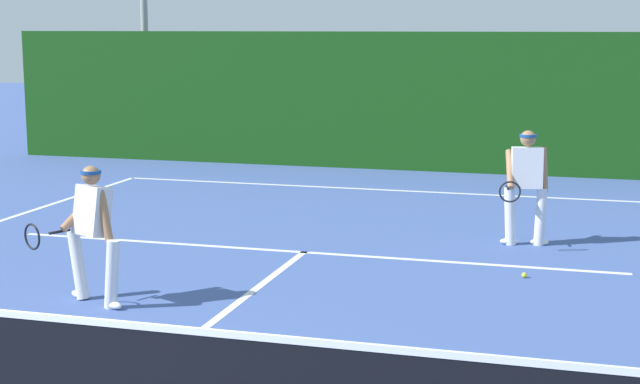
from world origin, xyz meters
TOP-DOWN VIEW (x-y plane):
  - court_line_baseline_far at (0.00, 11.63)m, footprint 10.51×0.10m
  - court_line_service at (0.00, 6.35)m, footprint 8.57×0.10m
  - court_line_centre at (0.00, 3.20)m, footprint 0.10×6.40m
  - tennis_net at (0.00, 0.00)m, footprint 11.51×0.09m
  - player_near at (-1.53, 3.36)m, footprint 1.06×0.84m
  - player_far at (2.86, 7.64)m, footprint 0.69×0.88m
  - tennis_ball at (-4.22, 8.53)m, footprint 0.07×0.07m
  - tennis_ball_extra at (3.00, 5.81)m, footprint 0.07×0.07m
  - back_fence_windscreen at (0.00, 14.24)m, footprint 18.63×0.12m

SIDE VIEW (x-z plane):
  - court_line_baseline_far at x=0.00m, z-range 0.00..0.01m
  - court_line_service at x=0.00m, z-range 0.00..0.01m
  - court_line_centre at x=0.00m, z-range 0.00..0.01m
  - tennis_ball at x=-4.22m, z-range 0.00..0.07m
  - tennis_ball_extra at x=3.00m, z-range 0.00..0.07m
  - tennis_net at x=0.00m, z-range -0.03..1.05m
  - player_near at x=-1.53m, z-range 0.07..1.63m
  - player_far at x=2.86m, z-range 0.08..1.71m
  - back_fence_windscreen at x=0.00m, z-range 0.00..2.94m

